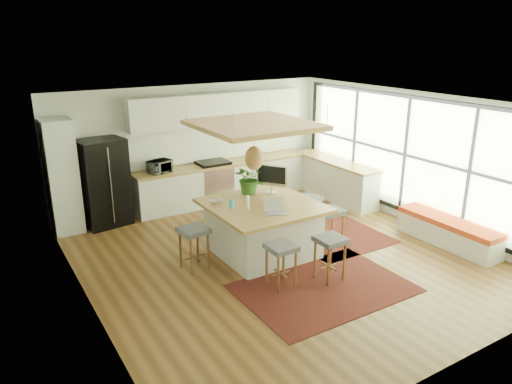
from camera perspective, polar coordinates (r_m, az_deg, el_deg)
floor at (r=8.65m, az=2.89°, el=-7.61°), size 7.00×7.00×0.00m
ceiling at (r=7.85m, az=3.21°, el=10.40°), size 7.00×7.00×0.00m
wall_back at (r=11.10m, az=-7.29°, el=5.55°), size 6.50×0.00×6.50m
wall_front at (r=5.82m, az=23.14°, el=-7.92°), size 6.50×0.00×6.50m
wall_left at (r=6.93m, az=-19.72°, el=-3.31°), size 0.00×7.00×7.00m
wall_right at (r=10.28m, az=18.17°, el=3.75°), size 0.00×7.00×7.00m
window_wall at (r=10.25m, az=18.09°, el=4.00°), size 0.10×6.20×2.60m
pantry at (r=10.04m, az=-21.93°, el=1.65°), size 0.55×0.60×2.25m
back_counter_base at (r=11.29m, az=-3.89°, el=1.10°), size 4.20×0.60×0.88m
back_counter_top at (r=11.16m, az=-3.94°, el=3.35°), size 4.24×0.64×0.05m
backsplash at (r=11.32m, az=-4.71°, el=5.88°), size 4.20×0.02×0.80m
upper_cabinets at (r=11.03m, az=-4.43°, el=9.79°), size 4.20×0.34×0.70m
range at (r=11.17m, az=-5.03°, el=1.19°), size 0.76×0.62×1.00m
right_counter_base at (r=11.65m, az=9.28°, el=1.44°), size 0.60×2.50×0.88m
right_counter_top at (r=11.53m, az=9.40°, el=3.63°), size 0.64×2.54×0.05m
window_bench at (r=9.69m, az=21.71°, el=-4.39°), size 0.52×2.00×0.50m
ceiling_panel at (r=8.13m, az=-0.23°, el=6.06°), size 1.86×1.86×0.80m
rug_near at (r=7.72m, az=8.06°, el=-11.15°), size 2.60×1.80×0.01m
rug_right at (r=9.85m, az=7.75°, el=-4.37°), size 1.80×2.60×0.01m
fridge at (r=10.21m, az=-17.59°, el=1.22°), size 0.98×0.82×1.79m
island at (r=8.61m, az=0.79°, el=-4.32°), size 1.85×1.85×0.93m
stool_near_left at (r=7.54m, az=2.97°, el=-8.70°), size 0.42×0.42×0.71m
stool_near_right at (r=7.83m, az=8.68°, el=-7.82°), size 0.44×0.44×0.73m
stool_right_front at (r=9.00m, az=8.71°, el=-4.26°), size 0.47×0.47×0.74m
stool_right_back at (r=9.66m, az=6.29°, el=-2.55°), size 0.52×0.52×0.71m
stool_left_side at (r=8.13m, az=-7.29°, el=-6.75°), size 0.49×0.49×0.74m
laptop at (r=7.96m, az=2.34°, el=-1.74°), size 0.45×0.46×0.26m
monitor at (r=8.94m, az=1.90°, el=1.48°), size 0.52×0.60×0.55m
microwave at (r=10.50m, az=-11.31°, el=3.13°), size 0.53×0.38×0.32m
island_plant at (r=8.93m, az=-0.89°, el=1.32°), size 0.80×0.81×0.47m
island_bowl at (r=8.51m, az=-4.82°, el=-1.12°), size 0.24×0.24×0.05m
island_bottle_0 at (r=8.22m, az=-2.81°, el=-1.26°), size 0.07×0.07×0.19m
island_bottle_1 at (r=8.09m, az=-1.02°, el=-1.58°), size 0.07×0.07×0.19m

